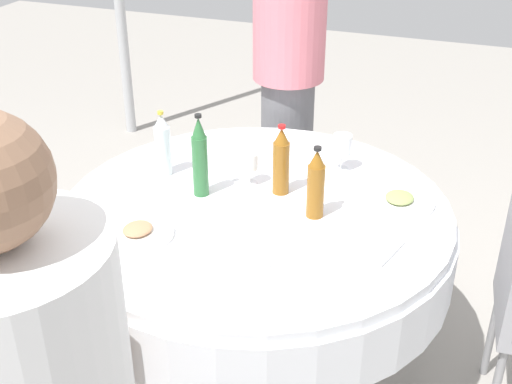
# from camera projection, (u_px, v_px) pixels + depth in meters

# --- Properties ---
(ground_plane) EXTENTS (10.00, 10.00, 0.00)m
(ground_plane) POSITION_uv_depth(u_px,v_px,m) (256.00, 358.00, 2.80)
(ground_plane) COLOR gray
(dining_table) EXTENTS (1.45, 1.45, 0.74)m
(dining_table) POSITION_uv_depth(u_px,v_px,m) (256.00, 239.00, 2.51)
(dining_table) COLOR white
(dining_table) RESTS_ON ground_plane
(bottle_green_west) EXTENTS (0.06, 0.06, 0.32)m
(bottle_green_west) POSITION_uv_depth(u_px,v_px,m) (200.00, 158.00, 2.44)
(bottle_green_west) COLOR #2D6B38
(bottle_green_west) RESTS_ON dining_table
(bottle_amber_left) EXTENTS (0.06, 0.06, 0.27)m
(bottle_amber_left) POSITION_uv_depth(u_px,v_px,m) (316.00, 184.00, 2.32)
(bottle_amber_left) COLOR #8C5619
(bottle_amber_left) RESTS_ON dining_table
(bottle_amber_right) EXTENTS (0.06, 0.06, 0.27)m
(bottle_amber_right) POSITION_uv_depth(u_px,v_px,m) (281.00, 162.00, 2.46)
(bottle_amber_right) COLOR #8C5619
(bottle_amber_right) RESTS_ON dining_table
(bottle_clear_rear) EXTENTS (0.06, 0.06, 0.26)m
(bottle_clear_rear) POSITION_uv_depth(u_px,v_px,m) (163.00, 145.00, 2.60)
(bottle_clear_rear) COLOR silver
(bottle_clear_rear) RESTS_ON dining_table
(wine_glass_rear) EXTENTS (0.07, 0.07, 0.13)m
(wine_glass_rear) POSITION_uv_depth(u_px,v_px,m) (250.00, 163.00, 2.54)
(wine_glass_rear) COLOR white
(wine_glass_rear) RESTS_ON dining_table
(wine_glass_near) EXTENTS (0.07, 0.07, 0.15)m
(wine_glass_near) POSITION_uv_depth(u_px,v_px,m) (342.00, 145.00, 2.64)
(wine_glass_near) COLOR white
(wine_glass_near) RESTS_ON dining_table
(plate_far) EXTENTS (0.24, 0.24, 0.04)m
(plate_far) POSITION_uv_depth(u_px,v_px,m) (138.00, 232.00, 2.26)
(plate_far) COLOR white
(plate_far) RESTS_ON dining_table
(plate_front) EXTENTS (0.26, 0.26, 0.04)m
(plate_front) POSITION_uv_depth(u_px,v_px,m) (399.00, 201.00, 2.44)
(plate_front) COLOR white
(plate_front) RESTS_ON dining_table
(spoon_left) EXTENTS (0.17, 0.09, 0.00)m
(spoon_left) POSITION_uv_depth(u_px,v_px,m) (267.00, 267.00, 2.10)
(spoon_left) COLOR silver
(spoon_left) RESTS_ON dining_table
(folded_napkin) EXTENTS (0.21, 0.21, 0.02)m
(folded_napkin) POSITION_uv_depth(u_px,v_px,m) (370.00, 244.00, 2.19)
(folded_napkin) COLOR white
(folded_napkin) RESTS_ON dining_table
(person_left) EXTENTS (0.34, 0.34, 1.68)m
(person_left) POSITION_uv_depth(u_px,v_px,m) (288.00, 80.00, 3.21)
(person_left) COLOR slate
(person_left) RESTS_ON ground_plane
(chair_mid) EXTENTS (0.53, 0.53, 0.87)m
(chair_mid) POSITION_uv_depth(u_px,v_px,m) (35.00, 384.00, 1.96)
(chair_mid) COLOR brown
(chair_mid) RESTS_ON ground_plane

